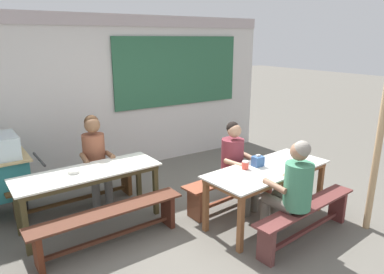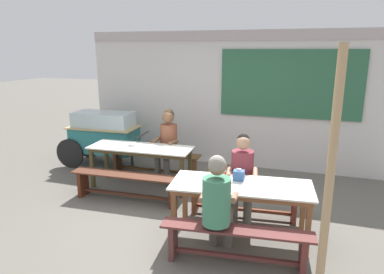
{
  "view_description": "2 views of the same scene",
  "coord_description": "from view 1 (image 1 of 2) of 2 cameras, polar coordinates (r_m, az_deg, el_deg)",
  "views": [
    {
      "loc": [
        -2.25,
        -3.19,
        2.32
      ],
      "look_at": [
        0.12,
        0.5,
        1.07
      ],
      "focal_mm": 32.58,
      "sensor_mm": 36.0,
      "label": 1
    },
    {
      "loc": [
        1.5,
        -4.24,
        2.36
      ],
      "look_at": [
        -0.15,
        0.7,
        1.04
      ],
      "focal_mm": 32.54,
      "sensor_mm": 36.0,
      "label": 2
    }
  ],
  "objects": [
    {
      "name": "bench_near_front",
      "position": [
        4.41,
        18.17,
        -12.28
      ],
      "size": [
        1.7,
        0.42,
        0.45
      ],
      "color": "brown",
      "rests_on": "ground_plane"
    },
    {
      "name": "bench_far_back",
      "position": [
        5.23,
        -18.5,
        -7.78
      ],
      "size": [
        1.8,
        0.4,
        0.45
      ],
      "color": "brown",
      "rests_on": "ground_plane"
    },
    {
      "name": "backdrop_wall",
      "position": [
        6.35,
        -11.23,
        7.51
      ],
      "size": [
        6.07,
        0.23,
        2.71
      ],
      "color": "silver",
      "rests_on": "ground_plane"
    },
    {
      "name": "condiment_jar",
      "position": [
        4.45,
        8.7,
        -4.56
      ],
      "size": [
        0.09,
        0.09,
        0.11
      ],
      "color": "#D74337",
      "rests_on": "dining_table_near"
    },
    {
      "name": "ground_plane",
      "position": [
        4.54,
        2.18,
        -14.85
      ],
      "size": [
        40.0,
        40.0,
        0.0
      ],
      "primitive_type": "plane",
      "color": "#605C54"
    },
    {
      "name": "dining_table_far",
      "position": [
        4.56,
        -16.58,
        -6.25
      ],
      "size": [
        1.81,
        0.71,
        0.73
      ],
      "color": "silver",
      "rests_on": "ground_plane"
    },
    {
      "name": "dining_table_near",
      "position": [
        4.57,
        12.26,
        -5.86
      ],
      "size": [
        1.8,
        0.89,
        0.73
      ],
      "color": "silver",
      "rests_on": "ground_plane"
    },
    {
      "name": "soup_bowl",
      "position": [
        4.52,
        -18.83,
        -5.36
      ],
      "size": [
        0.15,
        0.15,
        0.04
      ],
      "primitive_type": "cylinder",
      "color": "silver",
      "rests_on": "dining_table_far"
    },
    {
      "name": "bench_near_back",
      "position": [
        5.07,
        6.73,
        -7.73
      ],
      "size": [
        1.67,
        0.49,
        0.45
      ],
      "color": "brown",
      "rests_on": "ground_plane"
    },
    {
      "name": "person_right_near_table",
      "position": [
        4.86,
        7.29,
        -3.86
      ],
      "size": [
        0.47,
        0.57,
        1.23
      ],
      "color": "#615E53",
      "rests_on": "ground_plane"
    },
    {
      "name": "person_center_facing",
      "position": [
        5.11,
        -15.57,
        -2.74
      ],
      "size": [
        0.44,
        0.52,
        1.3
      ],
      "color": "#63615D",
      "rests_on": "ground_plane"
    },
    {
      "name": "tissue_box",
      "position": [
        4.57,
        10.73,
        -3.89
      ],
      "size": [
        0.14,
        0.11,
        0.15
      ],
      "color": "#355A95",
      "rests_on": "dining_table_near"
    },
    {
      "name": "person_near_front",
      "position": [
        4.1,
        16.08,
        -7.83
      ],
      "size": [
        0.44,
        0.58,
        1.27
      ],
      "color": "#686056",
      "rests_on": "ground_plane"
    },
    {
      "name": "wooden_support_post",
      "position": [
        4.66,
        28.38,
        0.09
      ],
      "size": [
        0.08,
        0.08,
        2.41
      ],
      "primitive_type": "cylinder",
      "color": "tan",
      "rests_on": "ground_plane"
    },
    {
      "name": "bench_far_front",
      "position": [
        4.2,
        -13.37,
        -13.32
      ],
      "size": [
        1.81,
        0.38,
        0.45
      ],
      "color": "#4E291B",
      "rests_on": "ground_plane"
    }
  ]
}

